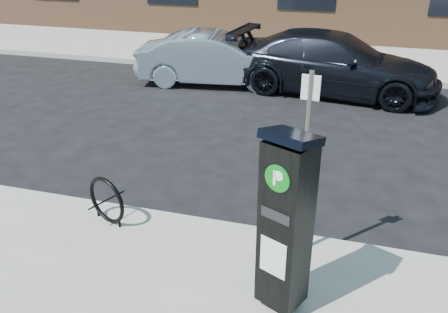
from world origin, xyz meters
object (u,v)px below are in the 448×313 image
(bike_rack, at_px, (107,200))
(car_dark, at_px, (333,63))
(car_silver, at_px, (216,59))
(sign_pole, at_px, (304,169))
(parking_kiosk, at_px, (286,223))

(bike_rack, height_order, car_dark, car_dark)
(bike_rack, xyz_separation_m, car_dark, (2.46, 7.21, 0.27))
(car_silver, xyz_separation_m, car_dark, (3.07, 0.09, 0.07))
(sign_pole, relative_size, car_dark, 0.45)
(car_silver, bearing_deg, bike_rack, 177.24)
(car_silver, bearing_deg, sign_pole, -163.10)
(sign_pole, bearing_deg, car_silver, 120.50)
(parking_kiosk, bearing_deg, sign_pole, 112.41)
(parking_kiosk, xyz_separation_m, car_silver, (-3.19, 8.09, -0.52))
(sign_pole, bearing_deg, bike_rack, -172.82)
(car_silver, bearing_deg, parking_kiosk, -166.15)
(parking_kiosk, relative_size, car_dark, 0.40)
(sign_pole, xyz_separation_m, car_dark, (-0.16, 7.15, -0.55))
(parking_kiosk, bearing_deg, car_silver, 136.20)
(parking_kiosk, bearing_deg, car_dark, 115.48)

